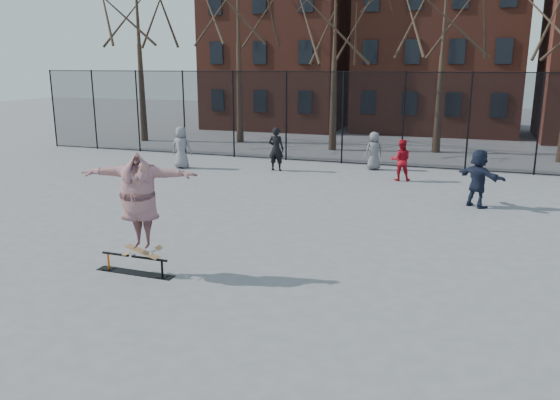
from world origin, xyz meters
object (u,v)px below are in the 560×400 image
(bystander_grey, at_px, (181,147))
(bystander_extra, at_px, (374,151))
(skateboard, at_px, (143,254))
(bystander_red, at_px, (401,160))
(skater, at_px, (140,206))
(skate_rail, at_px, (135,266))
(bystander_black, at_px, (276,149))
(bystander_navy, at_px, (478,178))

(bystander_grey, xyz_separation_m, bystander_extra, (7.68, 2.36, -0.09))
(skateboard, relative_size, bystander_red, 0.52)
(skater, bearing_deg, bystander_extra, 65.68)
(bystander_red, bearing_deg, skate_rail, 60.88)
(bystander_grey, bearing_deg, skate_rail, 108.19)
(bystander_grey, bearing_deg, skater, 109.08)
(skater, relative_size, bystander_black, 1.35)
(bystander_black, distance_m, bystander_navy, 8.59)
(bystander_navy, xyz_separation_m, bystander_extra, (-4.07, 5.06, -0.10))
(skateboard, bearing_deg, bystander_extra, 79.73)
(skater, height_order, bystander_red, skater)
(bystander_black, distance_m, bystander_red, 5.11)
(bystander_navy, bearing_deg, skater, 89.78)
(skateboard, height_order, bystander_navy, bystander_navy)
(skate_rail, height_order, bystander_grey, bystander_grey)
(skater, distance_m, bystander_navy, 10.50)
(bystander_red, bearing_deg, bystander_grey, -6.81)
(skateboard, xyz_separation_m, bystander_extra, (2.41, 13.30, 0.35))
(skater, bearing_deg, bystander_red, 57.82)
(skater, distance_m, bystander_red, 12.07)
(skate_rail, distance_m, bystander_extra, 13.57)
(skateboard, distance_m, bystander_red, 12.05)
(bystander_black, relative_size, bystander_extra, 1.13)
(bystander_grey, distance_m, bystander_black, 4.02)
(skater, xyz_separation_m, bystander_grey, (-5.27, 10.94, -0.59))
(bystander_black, bearing_deg, bystander_navy, 155.12)
(bystander_red, xyz_separation_m, bystander_extra, (-1.34, 1.85, 0.01))
(skater, bearing_deg, bystander_grey, 101.69)
(skateboard, bearing_deg, bystander_black, 96.52)
(bystander_red, bearing_deg, bystander_black, -13.68)
(skateboard, relative_size, skater, 0.33)
(skateboard, distance_m, bystander_black, 11.86)
(bystander_navy, relative_size, bystander_extra, 1.13)
(bystander_extra, bearing_deg, skater, 44.74)
(bystander_black, bearing_deg, bystander_red, 175.80)
(skateboard, bearing_deg, bystander_red, 71.87)
(bystander_navy, bearing_deg, bystander_red, -11.64)
(skate_rail, distance_m, bystander_red, 12.13)
(bystander_black, xyz_separation_m, bystander_navy, (7.83, -3.53, -0.00))
(skateboard, relative_size, bystander_navy, 0.45)
(skate_rail, xyz_separation_m, skateboard, (0.21, 0.00, 0.28))
(bystander_grey, relative_size, bystander_black, 0.98)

